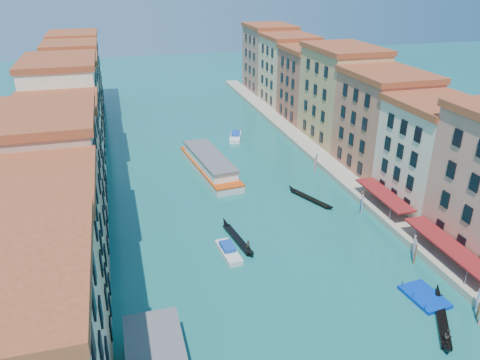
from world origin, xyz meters
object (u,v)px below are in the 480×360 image
Objects in this scene: vaporetto_far at (210,164)px; blue_dock at (425,297)px; gondola_right at (442,320)px; gondola_fore at (238,238)px.

vaporetto_far is 4.07× the size of blue_dock.
vaporetto_far is 50.60m from gondola_right.
gondola_right is at bearing -61.30° from gondola_fore.
gondola_right is at bearing -78.89° from vaporetto_far.
gondola_fore is 1.08× the size of gondola_right.
vaporetto_far is at bearing 78.32° from gondola_fore.
gondola_right is (17.02, -22.42, 0.07)m from gondola_fore.
vaporetto_far reaches higher than blue_dock.
gondola_right is (15.60, -48.12, -1.08)m from vaporetto_far.
blue_dock is (17.82, -18.18, -0.16)m from gondola_fore.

